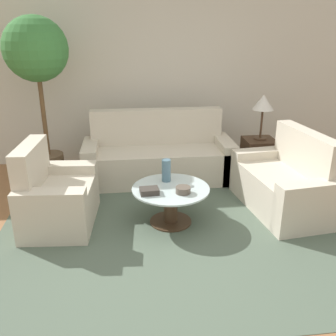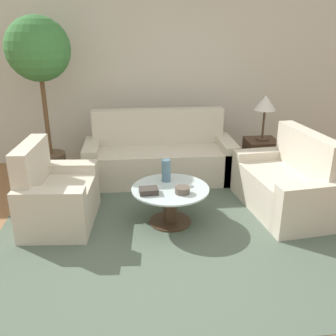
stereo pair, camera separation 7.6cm
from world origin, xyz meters
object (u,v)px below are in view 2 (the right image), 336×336
sofa_main (160,158)px  loveseat (288,185)px  coffee_table (170,200)px  potted_plant (40,62)px  armchair (54,198)px  vase (166,170)px  table_lamp (265,105)px  bowl (182,190)px  book_stack (149,191)px

sofa_main → loveseat: (1.41, -1.11, -0.00)m
loveseat → coffee_table: (-1.39, -0.19, -0.03)m
potted_plant → loveseat: bearing=-23.0°
armchair → vase: size_ratio=4.02×
table_lamp → coffee_table: bearing=-139.1°
armchair → bowl: size_ratio=6.52×
bowl → book_stack: 0.35m
coffee_table → table_lamp: table_lamp is taller
coffee_table → potted_plant: potted_plant is taller
sofa_main → vase: sofa_main is taller
coffee_table → book_stack: 0.32m
vase → potted_plant: bearing=140.5°
sofa_main → table_lamp: bearing=-2.8°
sofa_main → coffee_table: 1.30m
armchair → vase: armchair is taller
loveseat → table_lamp: size_ratio=2.22×
potted_plant → table_lamp: bearing=-3.9°
table_lamp → vase: table_lamp is taller
vase → coffee_table: bearing=-81.2°
armchair → bowl: armchair is taller
loveseat → coffee_table: size_ratio=1.66×
table_lamp → armchair: bearing=-157.6°
coffee_table → book_stack: (-0.24, -0.12, 0.18)m
potted_plant → book_stack: size_ratio=10.70×
sofa_main → loveseat: bearing=-38.3°
armchair → table_lamp: table_lamp is taller
table_lamp → book_stack: 2.22m
sofa_main → potted_plant: 2.00m
sofa_main → bowl: sofa_main is taller
sofa_main → coffee_table: (0.01, -1.30, -0.03)m
loveseat → vase: 1.45m
armchair → loveseat: 2.65m
loveseat → bowl: 1.33m
sofa_main → bowl: (0.13, -1.45, 0.15)m
vase → book_stack: vase is taller
loveseat → book_stack: (-1.63, -0.31, 0.15)m
table_lamp → bowl: table_lamp is taller
sofa_main → book_stack: sofa_main is taller
armchair → potted_plant: size_ratio=0.47×
sofa_main → table_lamp: size_ratio=3.26×
vase → bowl: vase is taller
vase → book_stack: 0.39m
loveseat → book_stack: size_ratio=6.84×
coffee_table → bowl: bowl is taller
potted_plant → coffee_table: bearing=-43.1°
bowl → book_stack: bearing=175.7°
loveseat → book_stack: 1.67m
armchair → bowl: bearing=-97.1°
coffee_table → bowl: 0.26m
sofa_main → armchair: bearing=-136.6°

